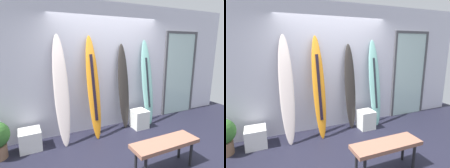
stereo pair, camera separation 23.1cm
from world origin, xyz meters
TOP-DOWN VIEW (x-y plane):
  - ground at (0.00, 0.00)m, footprint 8.00×8.00m
  - wall_back at (0.00, 1.30)m, footprint 7.20×0.20m
  - surfboard_ivory at (-1.10, 0.91)m, footprint 0.29×0.51m
  - surfboard_sunset at (-0.45, 0.91)m, footprint 0.26×0.50m
  - surfboard_charcoal at (0.31, 1.02)m, footprint 0.27×0.33m
  - surfboard_seafoam at (0.94, 0.98)m, footprint 0.31×0.41m
  - display_block_left at (0.62, 0.81)m, footprint 0.35×0.35m
  - display_block_center at (-1.71, 0.91)m, footprint 0.39×0.39m
  - glass_door at (2.16, 1.18)m, footprint 1.08×0.06m
  - bench at (0.13, -0.60)m, footprint 1.09×0.35m

SIDE VIEW (x-z plane):
  - ground at x=0.00m, z-range -0.04..0.00m
  - display_block_center at x=-1.71m, z-range 0.00..0.37m
  - display_block_left at x=0.62m, z-range 0.00..0.42m
  - bench at x=0.13m, z-range 0.17..0.64m
  - surfboard_charcoal at x=0.31m, z-range 0.00..1.93m
  - surfboard_seafoam at x=0.94m, z-range -0.01..2.00m
  - surfboard_sunset at x=-0.45m, z-range -0.01..2.08m
  - surfboard_ivory at x=-1.10m, z-range -0.02..2.09m
  - glass_door at x=2.16m, z-range 0.03..2.28m
  - wall_back at x=0.00m, z-range 0.00..2.80m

